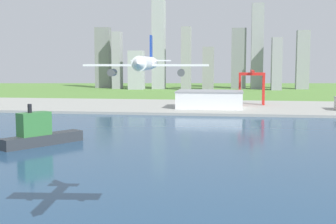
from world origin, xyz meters
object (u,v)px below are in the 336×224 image
port_crane_red (252,79)px  airplane_landing (146,64)px  warehouse_main (210,99)px  container_barge (39,133)px

port_crane_red → airplane_landing: bearing=-96.3°
port_crane_red → warehouse_main: (-41.00, -36.89, -17.99)m
port_crane_red → warehouse_main: bearing=-138.0°
container_barge → port_crane_red: port_crane_red is taller
airplane_landing → warehouse_main: size_ratio=0.62×
container_barge → port_crane_red: (125.86, 239.02, 21.85)m
airplane_landing → port_crane_red: bearing=83.7°
container_barge → warehouse_main: size_ratio=0.73×
airplane_landing → container_barge: size_ratio=0.84×
airplane_landing → container_barge: bearing=123.8°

